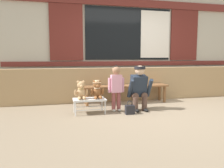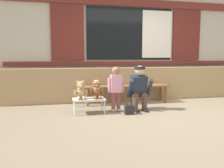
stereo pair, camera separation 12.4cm
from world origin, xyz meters
name	(u,v)px [view 1 (the left image)]	position (x,y,z in m)	size (l,w,h in m)	color
ground_plane	(156,112)	(0.00, 0.00, 0.00)	(60.00, 60.00, 0.00)	#84725B
brick_low_wall	(133,84)	(0.00, 1.43, 0.42)	(6.95, 0.25, 0.85)	tan
shop_facade	(128,34)	(0.00, 1.94, 1.75)	(7.09, 0.26, 3.49)	#B7B2A3
wooden_bench_long	(126,88)	(-0.32, 1.06, 0.37)	(2.10, 0.40, 0.44)	brown
small_display_bench	(89,100)	(-1.34, 0.25, 0.27)	(0.64, 0.36, 0.30)	silver
teddy_bear_plain	(81,91)	(-1.50, 0.25, 0.46)	(0.28, 0.26, 0.36)	tan
teddy_bear_with_hat	(97,90)	(-1.18, 0.25, 0.47)	(0.28, 0.27, 0.36)	brown
child_standing	(116,83)	(-0.77, 0.31, 0.59)	(0.35, 0.18, 0.96)	#994C4C
adult_crouching	(139,88)	(-0.27, 0.29, 0.48)	(0.50, 0.49, 0.95)	brown
handbag_on_ground	(130,109)	(-0.57, -0.01, 0.10)	(0.18, 0.11, 0.27)	#232328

